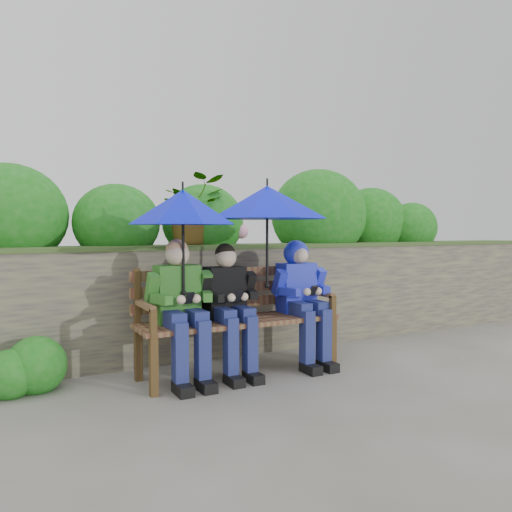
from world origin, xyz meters
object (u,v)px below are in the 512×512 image
boy_left (181,303)px  boy_middle (230,302)px  park_bench (235,312)px  umbrella_right (267,202)px  umbrella_left (183,207)px  boy_right (302,291)px

boy_left → boy_middle: (0.41, 0.00, -0.02)m
park_bench → umbrella_right: size_ratio=1.68×
boy_left → umbrella_right: (0.73, -0.02, 0.78)m
umbrella_left → umbrella_right: size_ratio=0.88×
boy_right → umbrella_left: size_ratio=1.25×
park_bench → boy_left: size_ratio=1.50×
umbrella_right → umbrella_left: bearing=179.0°
boy_middle → umbrella_left: bearing=-178.3°
park_bench → boy_left: 0.51m
boy_right → boy_middle: bearing=-179.1°
park_bench → umbrella_left: bearing=-170.1°
boy_middle → umbrella_right: umbrella_right is taller
park_bench → boy_right: size_ratio=1.53×
boy_right → umbrella_right: bearing=-174.5°
boy_left → boy_middle: 0.41m
park_bench → umbrella_right: 0.93m
boy_middle → umbrella_right: 0.86m
park_bench → boy_middle: (-0.08, -0.07, 0.10)m
umbrella_right → boy_right: bearing=5.5°
umbrella_left → boy_left: bearing=154.7°
park_bench → umbrella_left: 0.97m
boy_left → umbrella_left: bearing=-25.3°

